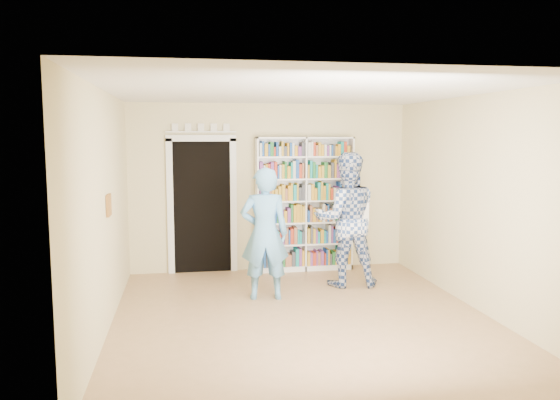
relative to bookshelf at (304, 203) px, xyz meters
The scene contains 11 objects.
floor 2.64m from the bookshelf, 103.00° to the right, with size 5.00×5.00×0.00m, color #9A734A.
ceiling 2.89m from the bookshelf, 103.00° to the right, with size 5.00×5.00×0.00m, color white.
wall_back 0.62m from the bookshelf, 163.94° to the left, with size 4.50×4.50×0.00m, color beige.
wall_left 3.65m from the bookshelf, 139.97° to the right, with size 5.00×5.00×0.00m, color beige.
wall_right 2.91m from the bookshelf, 53.91° to the right, with size 5.00×5.00×0.00m, color beige.
bookshelf is the anchor object (origin of this frame).
doorway 1.65m from the bookshelf, behind, with size 1.10×0.08×2.43m.
wall_art 3.52m from the bookshelf, 142.27° to the right, with size 0.03×0.25×0.25m, color brown.
man_blue 1.72m from the bookshelf, 120.63° to the right, with size 0.65×0.43×1.78m, color #5D9DD0.
man_plaid 1.10m from the bookshelf, 68.57° to the right, with size 0.95×0.74×1.95m, color navy.
paper_sheet 1.35m from the bookshelf, 64.83° to the right, with size 0.23×0.01×0.32m, color white.
Camera 1 is at (-1.37, -6.24, 2.20)m, focal length 35.00 mm.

